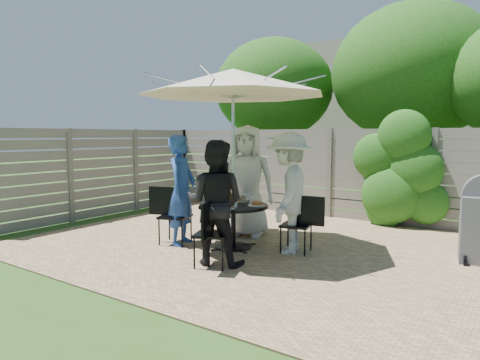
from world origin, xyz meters
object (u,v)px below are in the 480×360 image
Objects in this scene: chair_left at (174,227)px; plate_front at (226,207)px; chair_right at (297,236)px; person_back at (247,181)px; plate_left at (211,202)px; plate_right at (257,204)px; glass_front at (235,203)px; glass_right at (252,200)px; umbrella at (233,82)px; coffee_cup at (244,199)px; person_front at (215,203)px; bicycle at (241,188)px; chair_front at (212,247)px; chair_back at (249,218)px; plate_back at (240,200)px; glass_back at (232,197)px; patio_table at (233,218)px; person_right at (288,193)px; glass_left at (215,200)px; person_left at (182,191)px; syrup_jug at (230,199)px.

plate_front is at bearing -21.17° from chair_left.
person_back is at bearing -33.02° from chair_right.
plate_left is 0.72m from plate_right.
plate_right is 1.86× the size of glass_front.
glass_right is (-0.13, 0.07, 0.05)m from plate_right.
umbrella is 1.76m from coffee_cup.
person_front is 0.83× the size of bicycle.
chair_right is at bearing -47.99° from chair_front.
person_front is (-0.04, 0.13, 0.56)m from chair_front.
chair_back is 0.73m from plate_back.
bicycle reaches higher than plate_left.
chair_right reaches higher than glass_back.
chair_back is at bearing 108.69° from patio_table.
chair_back is 1.31m from glass_front.
plate_front is at bearing -71.27° from patio_table.
glass_right is at bearing 152.47° from plate_right.
person_right is 3.55m from bicycle.
umbrella reaches higher than chair_front.
patio_table is at bearing -95.72° from coffee_cup.
bicycle is (-2.00, 3.54, -0.30)m from person_front.
glass_left is at bearing 154.23° from plate_front.
person_left is at bearing -161.27° from plate_right.
glass_left is at bearing -100.45° from plate_back.
syrup_jug is at bearing 136.77° from glass_front.
person_front is at bearing -71.27° from patio_table.
bicycle reaches higher than syrup_jug.
bicycle reaches higher than chair_left.
person_left reaches higher than plate_right.
plate_left is at bearing -18.43° from chair_back.
glass_back is at bearing -70.30° from person_left.
bicycle is (-0.94, 3.02, -0.33)m from person_left.
plate_back is at bearing 108.73° from patio_table.
bicycle reaches higher than glass_left.
glass_back is (0.73, 0.52, 0.47)m from chair_left.
coffee_cup is (0.14, -0.10, 0.04)m from plate_back.
glass_right is at bearing -63.06° from bicycle.
plate_back is 1.00× the size of plate_right.
chair_front is at bearing -45.69° from chair_left.
person_right reaches higher than person_front.
umbrella reaches higher than syrup_jug.
person_right reaches higher than chair_front.
person_right reaches higher than chair_right.
glass_right is (0.42, 0.37, 0.00)m from glass_left.
umbrella is at bearing -90.00° from person_right.
bicycle is (-2.64, 2.44, 0.27)m from chair_right.
chair_right is 3.27× the size of plate_back.
chair_front reaches higher than glass_right.
coffee_cup is at bearing 44.29° from plate_left.
chair_back is 0.87m from coffee_cup.
person_right is 6.79× the size of plate_front.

